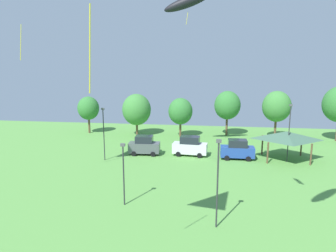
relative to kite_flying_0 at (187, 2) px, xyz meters
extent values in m
ellipsoid|color=black|center=(0.00, 0.00, 0.00)|extent=(5.91, 1.83, 3.03)
cylinder|color=yellow|center=(0.00, 0.00, -1.79)|extent=(0.25, 0.07, 1.42)
pyramid|color=blue|center=(-12.43, -12.60, -2.96)|extent=(2.70, 3.44, 0.54)
cylinder|color=yellow|center=(-13.45, -12.38, -5.47)|extent=(0.48, 0.15, 3.04)
cylinder|color=yellow|center=(-1.84, -25.27, -7.01)|extent=(0.41, 0.43, 3.51)
cube|color=#4C5156|center=(-5.50, 0.34, -17.90)|extent=(4.16, 1.98, 1.31)
cube|color=#1E232D|center=(-5.50, 0.34, -16.79)|extent=(2.33, 1.73, 0.91)
cylinder|color=black|center=(-4.19, -0.46, -18.55)|extent=(0.65, 0.26, 0.64)
cylinder|color=black|center=(-4.30, 1.28, -18.55)|extent=(0.65, 0.26, 0.64)
cylinder|color=black|center=(-6.71, -0.61, -18.55)|extent=(0.65, 0.26, 0.64)
cylinder|color=black|center=(-6.81, 1.13, -18.55)|extent=(0.65, 0.26, 0.64)
cube|color=silver|center=(0.50, 0.77, -17.89)|extent=(4.58, 2.09, 1.32)
cube|color=#1E232D|center=(0.50, 0.77, -16.77)|extent=(2.57, 1.79, 0.93)
cylinder|color=black|center=(1.80, -0.21, -18.55)|extent=(0.66, 0.27, 0.64)
cylinder|color=black|center=(1.94, 1.51, -18.55)|extent=(0.66, 0.27, 0.64)
cylinder|color=black|center=(-0.95, 0.02, -18.55)|extent=(0.66, 0.27, 0.64)
cylinder|color=black|center=(-0.80, 1.74, -18.55)|extent=(0.66, 0.27, 0.64)
cube|color=#234299|center=(6.50, 0.05, -17.92)|extent=(4.18, 1.79, 1.27)
cube|color=#1E232D|center=(6.50, 0.05, -16.83)|extent=(2.30, 1.63, 0.89)
cylinder|color=black|center=(7.80, -0.82, -18.55)|extent=(0.64, 0.22, 0.64)
cylinder|color=black|center=(7.78, 0.94, -18.55)|extent=(0.64, 0.22, 0.64)
cylinder|color=black|center=(5.21, -0.84, -18.55)|extent=(0.64, 0.22, 0.64)
cylinder|color=black|center=(5.20, 0.92, -18.55)|extent=(0.64, 0.22, 0.64)
cylinder|color=brown|center=(9.96, -1.29, -17.57)|extent=(0.20, 0.20, 2.60)
cylinder|color=brown|center=(14.87, -1.29, -17.57)|extent=(0.20, 0.20, 2.60)
cylinder|color=brown|center=(9.96, 2.68, -17.57)|extent=(0.20, 0.20, 2.60)
cylinder|color=brown|center=(14.87, 2.68, -17.57)|extent=(0.20, 0.20, 2.60)
pyramid|color=#3D604C|center=(12.42, 0.69, -15.77)|extent=(6.36, 5.14, 1.00)
cylinder|color=#2D2D33|center=(3.67, -17.17, -15.77)|extent=(0.12, 0.12, 6.21)
cube|color=#4C4C51|center=(3.67, -17.17, -12.54)|extent=(0.36, 0.20, 0.24)
cylinder|color=#2D2D33|center=(12.45, -0.28, -15.46)|extent=(0.12, 0.12, 6.83)
cube|color=#4C4C51|center=(12.45, -0.28, -11.92)|extent=(0.36, 0.20, 0.24)
cylinder|color=#2D2D33|center=(-3.85, -14.61, -16.36)|extent=(0.12, 0.12, 5.03)
cube|color=#4C4C51|center=(-3.85, -14.61, -13.73)|extent=(0.36, 0.20, 0.24)
cylinder|color=#2D2D33|center=(-9.84, -2.82, -15.72)|extent=(0.12, 0.12, 6.32)
cube|color=#4C4C51|center=(-9.84, -2.82, -12.44)|extent=(0.36, 0.20, 0.24)
cylinder|color=brown|center=(-18.24, 12.50, -17.36)|extent=(0.36, 0.36, 3.03)
ellipsoid|color=#337533|center=(-18.24, 12.50, -14.45)|extent=(3.73, 3.73, 4.11)
cylinder|color=brown|center=(-9.40, 11.95, -17.57)|extent=(0.36, 0.36, 2.60)
ellipsoid|color=#3D7F38|center=(-9.40, 11.95, -14.46)|extent=(4.84, 4.84, 5.33)
cylinder|color=brown|center=(-1.89, 11.71, -17.47)|extent=(0.36, 0.36, 2.82)
ellipsoid|color=#337533|center=(-1.89, 11.71, -14.56)|extent=(4.00, 4.00, 4.40)
cylinder|color=brown|center=(5.83, 13.93, -17.10)|extent=(0.36, 0.36, 3.54)
ellipsoid|color=#337533|center=(5.83, 13.93, -13.69)|extent=(4.37, 4.37, 4.81)
cylinder|color=brown|center=(13.46, 12.20, -17.05)|extent=(0.36, 0.36, 3.64)
ellipsoid|color=#3D7F38|center=(13.46, 12.20, -13.55)|extent=(4.49, 4.49, 4.94)
camera|label=1|loc=(3.07, -37.16, -7.79)|focal=32.00mm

